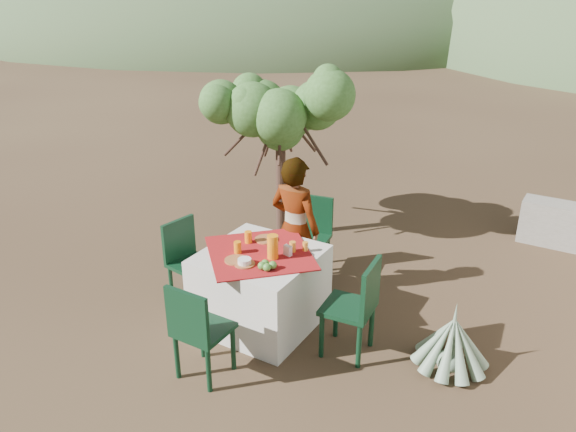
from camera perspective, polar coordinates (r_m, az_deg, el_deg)
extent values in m
plane|color=#322216|center=(5.85, -7.19, -9.34)|extent=(160.00, 160.00, 0.00)
cube|color=silver|center=(5.43, -2.82, -7.34)|extent=(1.02, 1.02, 0.75)
cube|color=#AB1A18|center=(5.24, -2.90, -3.76)|extent=(1.30, 1.30, 0.01)
cylinder|color=black|center=(6.23, 0.19, -4.62)|extent=(0.04, 0.04, 0.44)
cylinder|color=black|center=(6.14, 3.12, -5.13)|extent=(0.04, 0.04, 0.44)
cylinder|color=black|center=(6.51, 1.24, -3.34)|extent=(0.04, 0.04, 0.44)
cylinder|color=black|center=(6.42, 4.05, -3.81)|extent=(0.04, 0.04, 0.44)
cube|color=black|center=(6.22, 2.18, -2.41)|extent=(0.48, 0.48, 0.04)
cube|color=black|center=(6.29, 2.76, 0.22)|extent=(0.41, 0.11, 0.43)
cylinder|color=black|center=(4.93, -5.61, -13.12)|extent=(0.04, 0.04, 0.44)
cylinder|color=black|center=(5.10, -8.71, -11.89)|extent=(0.04, 0.04, 0.44)
cylinder|color=black|center=(4.72, -8.07, -15.12)|extent=(0.04, 0.04, 0.44)
cylinder|color=black|center=(4.90, -11.23, -13.74)|extent=(0.04, 0.04, 0.44)
cube|color=black|center=(4.78, -8.56, -11.32)|extent=(0.41, 0.41, 0.04)
cube|color=black|center=(4.53, -10.24, -9.96)|extent=(0.41, 0.04, 0.43)
cylinder|color=black|center=(5.71, -9.69, -7.85)|extent=(0.04, 0.04, 0.43)
cylinder|color=black|center=(5.90, -7.31, -6.63)|extent=(0.04, 0.04, 0.43)
cylinder|color=black|center=(5.93, -11.79, -6.76)|extent=(0.04, 0.04, 0.43)
cylinder|color=black|center=(6.11, -9.43, -5.62)|extent=(0.04, 0.04, 0.43)
cube|color=black|center=(5.81, -9.70, -4.85)|extent=(0.46, 0.46, 0.04)
cube|color=black|center=(5.83, -11.03, -2.30)|extent=(0.10, 0.40, 0.42)
cylinder|color=black|center=(5.31, 4.88, -9.99)|extent=(0.04, 0.04, 0.46)
cylinder|color=black|center=(5.05, 3.43, -11.95)|extent=(0.04, 0.04, 0.46)
cylinder|color=black|center=(5.22, 8.48, -10.82)|extent=(0.04, 0.04, 0.46)
cylinder|color=black|center=(4.95, 7.22, -12.88)|extent=(0.04, 0.04, 0.46)
cube|color=black|center=(5.00, 6.11, -9.23)|extent=(0.46, 0.46, 0.04)
cube|color=black|center=(4.83, 8.41, -7.27)|extent=(0.08, 0.43, 0.45)
imported|color=#8C6651|center=(5.72, 0.71, -1.26)|extent=(0.57, 0.39, 1.52)
cylinder|color=#402920|center=(7.09, -0.74, 3.38)|extent=(0.12, 0.12, 1.45)
sphere|color=#315920|center=(6.88, -0.77, 9.08)|extent=(0.62, 0.62, 0.62)
sphere|color=#315920|center=(6.57, 3.52, 9.75)|extent=(0.58, 0.58, 0.58)
sphere|color=#315920|center=(7.22, -3.90, 10.55)|extent=(0.54, 0.54, 0.54)
sphere|color=#315920|center=(7.26, 2.34, 11.50)|extent=(0.56, 0.56, 0.56)
sphere|color=#315920|center=(6.42, -2.84, 8.49)|extent=(0.50, 0.50, 0.50)
sphere|color=gray|center=(5.23, 16.05, -14.02)|extent=(0.22, 0.22, 0.22)
cone|color=gray|center=(5.07, 16.40, -11.47)|extent=(0.12, 0.12, 0.63)
cone|color=gray|center=(5.13, 17.91, -12.19)|extent=(0.38, 0.23, 0.54)
cone|color=gray|center=(5.20, 17.49, -11.65)|extent=(0.27, 0.35, 0.55)
cone|color=gray|center=(5.23, 16.64, -11.31)|extent=(0.14, 0.38, 0.53)
cone|color=gray|center=(5.22, 15.67, -11.28)|extent=(0.30, 0.33, 0.55)
cone|color=gray|center=(5.16, 14.93, -11.57)|extent=(0.38, 0.19, 0.54)
cone|color=gray|center=(5.09, 14.70, -12.08)|extent=(0.38, 0.23, 0.54)
cone|color=gray|center=(5.03, 15.09, -12.64)|extent=(0.27, 0.35, 0.55)
cone|color=gray|center=(5.00, 15.96, -13.01)|extent=(0.14, 0.38, 0.53)
cone|color=gray|center=(5.01, 16.98, -13.04)|extent=(0.30, 0.33, 0.55)
cone|color=gray|center=(5.06, 17.73, -12.72)|extent=(0.38, 0.19, 0.54)
ellipsoid|color=#2E4929|center=(40.01, -1.07, 18.72)|extent=(40.00, 40.00, 16.00)
ellipsoid|color=gray|center=(56.36, 24.96, 18.02)|extent=(60.00, 60.00, 24.00)
cylinder|color=brown|center=(5.47, -2.25, -2.37)|extent=(0.23, 0.23, 0.01)
cylinder|color=brown|center=(5.10, -5.31, -4.48)|extent=(0.21, 0.21, 0.01)
cylinder|color=orange|center=(5.41, -4.06, -2.15)|extent=(0.07, 0.07, 0.12)
cylinder|color=orange|center=(5.22, -5.14, -3.18)|extent=(0.07, 0.07, 0.11)
cylinder|color=orange|center=(5.08, -1.56, -3.14)|extent=(0.10, 0.10, 0.23)
cylinder|color=brown|center=(5.03, -4.43, -4.88)|extent=(0.19, 0.19, 0.01)
cylinder|color=white|center=(5.02, -4.44, -4.59)|extent=(0.12, 0.12, 0.05)
cylinder|color=orange|center=(5.23, 0.46, -3.13)|extent=(0.06, 0.06, 0.10)
cylinder|color=orange|center=(5.25, 1.78, -3.08)|extent=(0.05, 0.05, 0.09)
cube|color=white|center=(5.16, -0.03, -3.52)|extent=(0.08, 0.06, 0.10)
sphere|color=#4C8A32|center=(4.96, -2.34, -4.84)|extent=(0.07, 0.07, 0.07)
sphere|color=#4C8A32|center=(4.94, -1.56, -5.00)|extent=(0.07, 0.07, 0.07)
sphere|color=#4C8A32|center=(4.90, -2.16, -5.23)|extent=(0.07, 0.07, 0.07)
sphere|color=#4C8A32|center=(4.93, -2.67, -5.08)|extent=(0.07, 0.07, 0.07)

